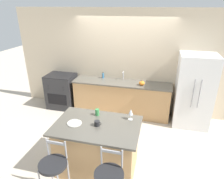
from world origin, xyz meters
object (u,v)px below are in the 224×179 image
Objects in this scene: wine_glass at (131,112)px; tumbler_cup at (97,112)px; refrigerator at (194,91)px; bar_stool_near at (54,170)px; oven_range at (62,91)px; dinner_plate at (74,123)px; coffee_mug at (97,123)px; pumpkin_decoration at (142,83)px; soap_bottle at (103,76)px.

wine_glass is 0.61m from tumbler_cup.
refrigerator is 3.51m from bar_stool_near.
oven_range is 2.55m from dinner_plate.
tumbler_cup reaches higher than coffee_mug.
pumpkin_decoration is (0.93, 2.74, 0.39)m from bar_stool_near.
bar_stool_near is 3.04m from soap_bottle.
wine_glass is 1.17× the size of soap_bottle.
soap_bottle reaches higher than dinner_plate.
soap_bottle is (-1.08, 0.27, 0.02)m from pumpkin_decoration.
wine_glass reaches higher than bar_stool_near.
tumbler_cup is at bearing -109.91° from pumpkin_decoration.
soap_bottle is at bearing 92.85° from bar_stool_near.
soap_bottle reaches higher than oven_range.
tumbler_cup reaches higher than bar_stool_near.
refrigerator is 12.29× the size of pumpkin_decoration.
soap_bottle reaches higher than bar_stool_near.
wine_glass is (0.89, 0.36, 0.13)m from dinner_plate.
refrigerator is 2.95m from dinner_plate.
refrigerator is at bearing 53.98° from wine_glass.
tumbler_cup is (-0.10, 0.32, 0.02)m from coffee_mug.
pumpkin_decoration is (0.01, 1.68, -0.10)m from wine_glass.
coffee_mug is (0.39, 0.03, 0.04)m from dinner_plate.
pumpkin_decoration is 0.83× the size of soap_bottle.
coffee_mug is (-1.73, -2.03, 0.09)m from refrigerator.
tumbler_cup is 0.84× the size of pumpkin_decoration.
tumbler_cup is (1.64, -1.76, 0.50)m from oven_range.
oven_range is 2.90m from wine_glass.
soap_bottle is (-0.18, 2.31, 0.04)m from dinner_plate.
wine_glass is at bearing 49.14° from bar_stool_near.
wine_glass is at bearing 0.40° from tumbler_cup.
bar_stool_near is 0.79m from dinner_plate.
wine_glass is 1.70× the size of coffee_mug.
tumbler_cup is 0.70× the size of soap_bottle.
dinner_plate is at bearing -113.75° from pumpkin_decoration.
bar_stool_near is 2.92m from pumpkin_decoration.
wine_glass is 0.60m from coffee_mug.
tumbler_cup reaches higher than oven_range.
wine_glass is (-1.23, -1.70, 0.19)m from refrigerator.
refrigerator reaches higher than pumpkin_decoration.
pumpkin_decoration reaches higher than oven_range.
pumpkin_decoration is at bearing 75.81° from coffee_mug.
bar_stool_near is 4.98× the size of wine_glass.
dinner_plate is 2.05× the size of coffee_mug.
coffee_mug is 0.34m from tumbler_cup.
pumpkin_decoration is 1.11m from soap_bottle.
pumpkin_decoration reaches higher than bar_stool_near.
oven_range is 1.29m from soap_bottle.
dinner_plate is 0.39m from coffee_mug.
pumpkin_decoration is at bearing 89.65° from wine_glass.
dinner_plate is at bearing -85.52° from soap_bottle.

